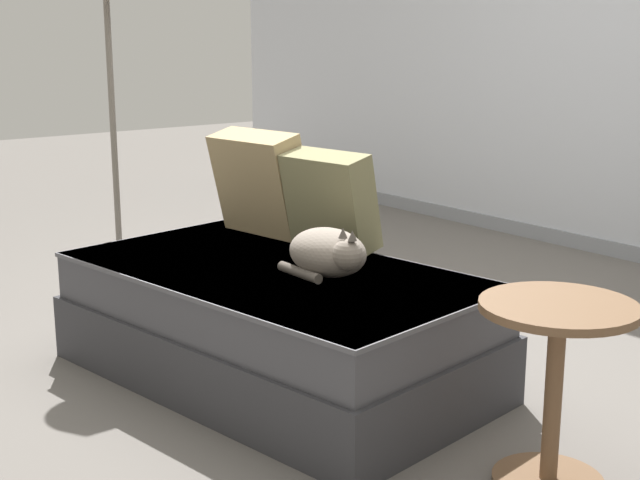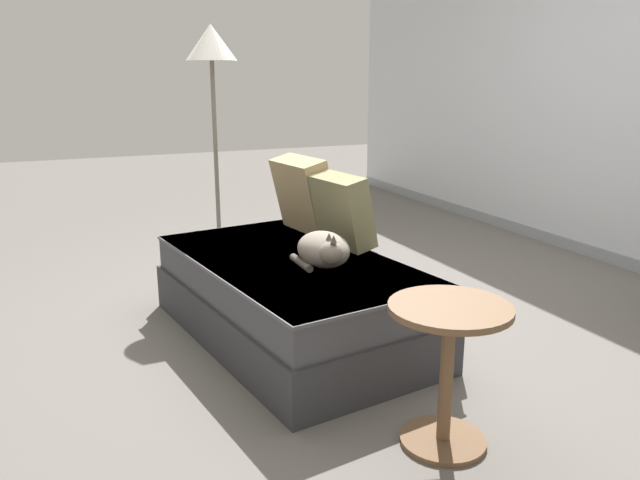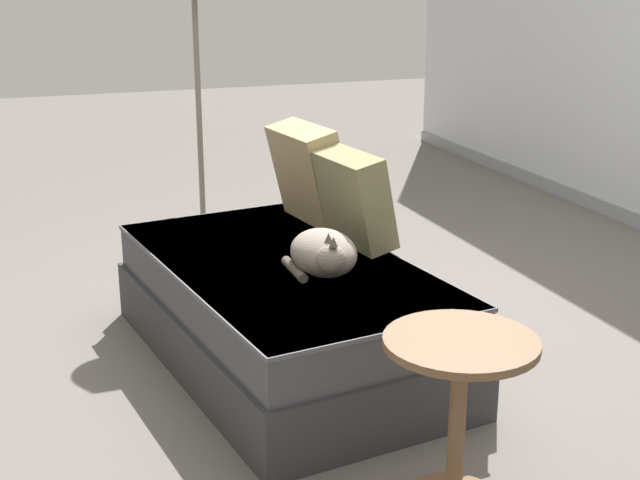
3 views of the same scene
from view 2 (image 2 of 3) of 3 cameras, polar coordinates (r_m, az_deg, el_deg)
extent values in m
plane|color=#66605B|center=(3.46, 3.55, -7.67)|extent=(16.00, 16.00, 0.00)
cube|color=#353539|center=(3.26, -2.70, -6.77)|extent=(1.71, 1.10, 0.25)
cube|color=#47474C|center=(3.19, -2.74, -3.20)|extent=(1.67, 1.06, 0.18)
cube|color=#525257|center=(3.17, -2.76, -1.79)|extent=(1.68, 1.07, 0.02)
cube|color=tan|center=(3.65, -1.47, 4.20)|extent=(0.45, 0.30, 0.44)
cube|color=#847F56|center=(3.32, 2.05, 2.70)|extent=(0.40, 0.26, 0.39)
ellipsoid|color=gray|center=(3.00, 0.31, -0.86)|extent=(0.32, 0.24, 0.17)
sphere|color=gray|center=(2.87, 1.04, -1.20)|extent=(0.11, 0.11, 0.11)
cone|color=#544C44|center=(2.87, 0.83, 0.32)|extent=(0.03, 0.03, 0.04)
cone|color=#544C44|center=(2.83, 1.26, 0.09)|extent=(0.03, 0.03, 0.04)
cylinder|color=#544C44|center=(3.00, -1.74, -2.10)|extent=(0.22, 0.04, 0.04)
cylinder|color=brown|center=(2.36, 11.46, -12.34)|extent=(0.05, 0.05, 0.52)
cylinder|color=brown|center=(2.48, 11.15, -17.50)|extent=(0.32, 0.32, 0.02)
cylinder|color=brown|center=(2.25, 11.82, -6.14)|extent=(0.44, 0.44, 0.02)
cylinder|color=slate|center=(4.32, -9.05, -3.02)|extent=(0.28, 0.28, 0.02)
cylinder|color=slate|center=(4.16, -9.44, 6.10)|extent=(0.03, 0.03, 1.41)
cone|color=silver|center=(4.12, -9.94, 17.38)|extent=(0.32, 0.32, 0.22)
camera|label=1|loc=(0.75, -93.12, -4.84)|focal=50.00mm
camera|label=3|loc=(0.40, 142.62, 21.54)|focal=50.00mm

